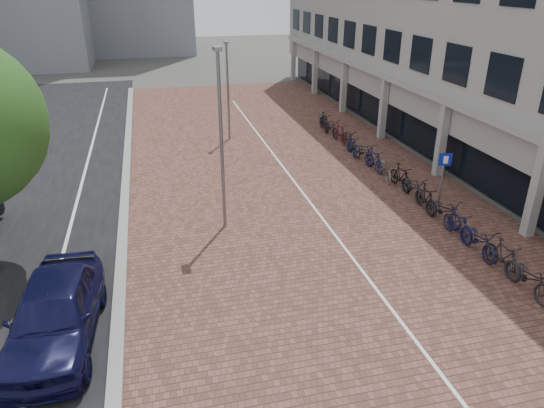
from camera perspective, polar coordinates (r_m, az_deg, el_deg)
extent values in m
plane|color=#474442|center=(12.88, 6.65, -16.28)|extent=(140.00, 140.00, 0.00)
cube|color=brown|center=(23.35, 1.25, 3.58)|extent=(14.50, 42.00, 0.04)
cube|color=black|center=(23.26, -25.93, 0.88)|extent=(8.00, 50.00, 0.03)
cube|color=gray|center=(22.67, -16.37, 2.03)|extent=(0.35, 42.00, 0.14)
cube|color=white|center=(22.88, -21.09, 1.43)|extent=(0.12, 44.00, 0.00)
cube|color=white|center=(23.40, 1.73, 3.68)|extent=(0.10, 30.00, 0.00)
cube|color=black|center=(29.13, 14.02, 10.62)|extent=(0.15, 38.00, 3.20)
cube|color=#9B9B96|center=(28.69, 14.01, 14.00)|extent=(1.60, 38.00, 0.30)
cube|color=#9B9B96|center=(19.26, 27.94, 1.28)|extent=(0.35, 0.35, 3.40)
cube|color=#9B9B96|center=(23.74, 18.79, 6.92)|extent=(0.35, 0.35, 3.40)
cube|color=#9B9B96|center=(28.77, 12.57, 10.60)|extent=(0.35, 0.35, 3.40)
cube|color=#9B9B96|center=(34.12, 8.17, 13.08)|extent=(0.35, 0.35, 3.40)
cube|color=#9B9B96|center=(39.66, 4.93, 14.83)|extent=(0.35, 0.35, 3.40)
cube|color=#9B9B96|center=(45.31, 2.45, 16.12)|extent=(0.35, 0.35, 3.40)
imported|color=#0E0F34|center=(13.69, -23.54, -11.30)|extent=(2.26, 5.01, 1.67)
cylinder|color=slate|center=(20.34, 18.74, 2.14)|extent=(0.07, 0.07, 2.14)
cube|color=#0C1FA0|center=(19.97, 19.18, 4.81)|extent=(0.48, 0.17, 0.49)
cylinder|color=gray|center=(17.24, -5.78, 6.80)|extent=(0.12, 0.12, 6.31)
cylinder|color=slate|center=(27.79, -5.05, 12.54)|extent=(0.12, 0.12, 5.23)
imported|color=black|center=(16.26, 27.24, -7.43)|extent=(0.70, 1.98, 1.04)
imported|color=black|center=(17.01, 24.93, -5.49)|extent=(0.53, 1.76, 1.05)
imported|color=#141737|center=(17.74, 22.52, -3.80)|extent=(0.80, 2.01, 1.04)
imported|color=#15163A|center=(18.53, 20.42, -2.19)|extent=(0.52, 1.75, 1.05)
imported|color=black|center=(19.46, 18.99, -0.69)|extent=(0.97, 2.05, 1.04)
imported|color=black|center=(20.30, 17.16, 0.66)|extent=(0.73, 1.80, 1.05)
imported|color=black|center=(21.24, 15.78, 1.88)|extent=(0.77, 2.00, 1.04)
imported|color=black|center=(22.19, 14.50, 3.03)|extent=(0.58, 1.77, 1.05)
imported|color=#63605A|center=(23.06, 12.78, 4.02)|extent=(1.03, 2.06, 1.04)
imported|color=#17173F|center=(24.01, 11.53, 4.98)|extent=(0.60, 1.78, 1.05)
imported|color=black|center=(25.00, 10.46, 5.84)|extent=(0.91, 2.04, 1.04)
imported|color=#151A3A|center=(25.93, 9.10, 6.64)|extent=(0.65, 1.78, 1.05)
imported|color=black|center=(27.03, 8.64, 7.40)|extent=(0.87, 2.03, 1.04)
imported|color=#54161B|center=(28.04, 7.73, 8.10)|extent=(0.57, 1.77, 1.05)
imported|color=black|center=(29.03, 6.71, 8.72)|extent=(0.85, 2.02, 1.04)
imported|color=black|center=(30.08, 5.99, 9.33)|extent=(0.54, 1.76, 1.05)
imported|color=#595752|center=(31.23, 5.83, 9.90)|extent=(0.80, 2.01, 1.04)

